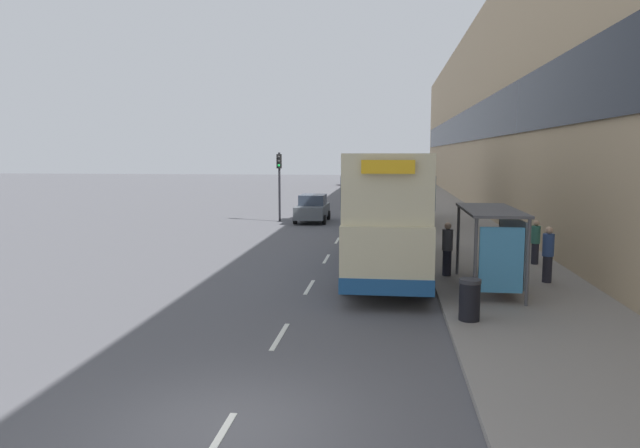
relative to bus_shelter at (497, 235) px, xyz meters
The scene contains 18 objects.
ground_plane 11.08m from the bus_shelter, 121.91° to the right, with size 220.00×220.00×0.00m, color #515156.
pavement 29.29m from the bus_shelter, 88.57° to the left, with size 5.00×93.00×0.14m.
terrace_facade 30.12m from the bus_shelter, 80.83° to the left, with size 3.10×93.00×14.82m.
lane_mark_0 11.47m from the bus_shelter, 120.68° to the right, with size 0.12×2.00×0.01m.
lane_mark_1 7.66m from the bus_shelter, 141.00° to the right, with size 0.12×2.00×0.01m.
lane_mark_2 6.08m from the bus_shelter, behind, with size 0.12×2.00×0.01m.
lane_mark_3 8.15m from the bus_shelter, 136.73° to the left, with size 0.12×2.00×0.01m.
lane_mark_4 12.12m from the bus_shelter, 118.83° to the left, with size 0.12×2.00×0.01m.
bus_shelter is the anchor object (origin of this frame).
double_decker_bus_near 4.69m from the bus_shelter, 134.95° to the left, with size 2.85×11.51×4.30m.
double_decker_bus_ahead 17.66m from the bus_shelter, 100.97° to the left, with size 2.85×10.87×4.30m.
car_0 62.08m from the bus_shelter, 97.69° to the left, with size 2.09×3.97×1.75m.
car_1 19.99m from the bus_shelter, 113.82° to the left, with size 1.99×4.25×1.72m.
pedestrian_at_shelter 2.56m from the bus_shelter, 120.92° to the left, with size 0.36×0.36×1.84m.
pedestrian_1 5.19m from the bus_shelter, 63.69° to the left, with size 0.33×0.33×1.67m.
pedestrian_2 2.49m from the bus_shelter, 37.04° to the left, with size 0.36×0.36×1.82m.
litter_bin 3.67m from the bus_shelter, 110.63° to the right, with size 0.55×0.55×1.05m.
traffic_light_far_kerb 20.85m from the bus_shelter, 119.25° to the left, with size 0.30×0.32×4.38m.
Camera 1 is at (2.50, -8.22, 4.28)m, focal length 32.00 mm.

